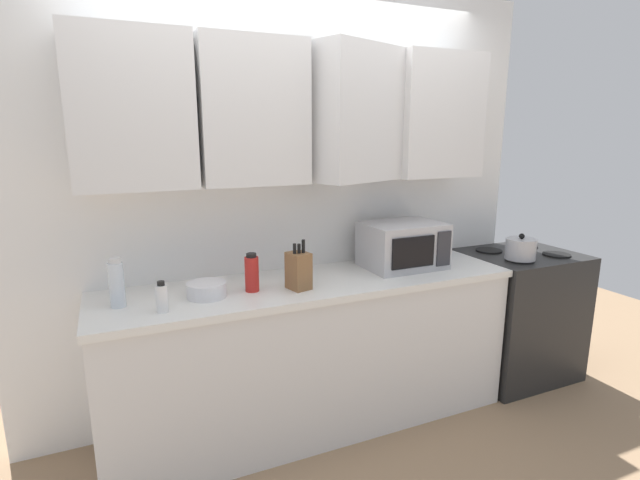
{
  "coord_description": "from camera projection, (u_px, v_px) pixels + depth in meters",
  "views": [
    {
      "loc": [
        -1.03,
        -2.71,
        1.72
      ],
      "look_at": [
        0.07,
        -0.25,
        1.12
      ],
      "focal_mm": 26.87,
      "sensor_mm": 36.0,
      "label": 1
    }
  ],
  "objects": [
    {
      "name": "bottle_white_jar",
      "position": [
        162.0,
        298.0,
        2.24
      ],
      "size": [
        0.06,
        0.06,
        0.15
      ],
      "color": "white",
      "rests_on": "counter_run"
    },
    {
      "name": "knife_block",
      "position": [
        299.0,
        270.0,
        2.56
      ],
      "size": [
        0.13,
        0.14,
        0.27
      ],
      "color": "brown",
      "rests_on": "counter_run"
    },
    {
      "name": "wall_back_with_cabinets",
      "position": [
        297.0,
        159.0,
        2.79
      ],
      "size": [
        3.27,
        0.51,
        2.6
      ],
      "color": "white",
      "rests_on": "ground_plane"
    },
    {
      "name": "bottle_clear_tall",
      "position": [
        117.0,
        283.0,
        2.29
      ],
      "size": [
        0.07,
        0.07,
        0.24
      ],
      "color": "silver",
      "rests_on": "counter_run"
    },
    {
      "name": "bottle_blue_cleaner",
      "position": [
        442.0,
        244.0,
        3.31
      ],
      "size": [
        0.06,
        0.06,
        0.16
      ],
      "color": "#2D56B7",
      "rests_on": "counter_run"
    },
    {
      "name": "bowl_ceramic_small",
      "position": [
        207.0,
        290.0,
        2.45
      ],
      "size": [
        0.2,
        0.2,
        0.08
      ],
      "primitive_type": "cylinder",
      "color": "silver",
      "rests_on": "counter_run"
    },
    {
      "name": "bottle_red_sauce",
      "position": [
        252.0,
        273.0,
        2.53
      ],
      "size": [
        0.07,
        0.07,
        0.21
      ],
      "color": "red",
      "rests_on": "counter_run"
    },
    {
      "name": "counter_run",
      "position": [
        313.0,
        353.0,
        2.83
      ],
      "size": [
        2.4,
        0.63,
        0.9
      ],
      "color": "silver",
      "rests_on": "ground_plane"
    },
    {
      "name": "stove_range",
      "position": [
        516.0,
        314.0,
        3.44
      ],
      "size": [
        0.76,
        0.64,
        0.91
      ],
      "color": "black",
      "rests_on": "ground_plane"
    },
    {
      "name": "kettle",
      "position": [
        521.0,
        249.0,
        3.13
      ],
      "size": [
        0.19,
        0.19,
        0.17
      ],
      "color": "#B2B2B7",
      "rests_on": "stove_range"
    },
    {
      "name": "microwave",
      "position": [
        403.0,
        245.0,
        2.98
      ],
      "size": [
        0.48,
        0.37,
        0.28
      ],
      "color": "#B7B7BC",
      "rests_on": "counter_run"
    }
  ]
}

